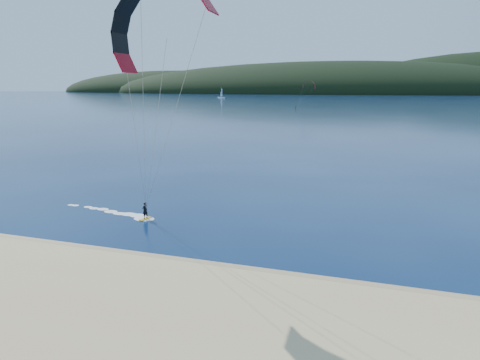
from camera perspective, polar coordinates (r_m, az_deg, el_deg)
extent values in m
plane|color=#08193B|center=(25.21, -16.14, -15.63)|extent=(1800.00, 1800.00, 0.00)
cube|color=#917E54|center=(28.62, -11.22, -11.60)|extent=(220.00, 2.50, 0.10)
ellipsoid|color=black|center=(741.05, 12.14, 12.00)|extent=(840.00, 280.00, 110.00)
ellipsoid|color=black|center=(889.69, -9.69, 12.26)|extent=(520.00, 220.00, 90.00)
cube|color=gold|center=(37.97, -13.35, -5.42)|extent=(0.79, 1.33, 0.07)
imported|color=black|center=(37.73, -13.42, -4.25)|extent=(0.54, 0.66, 1.56)
cylinder|color=gray|center=(31.58, -12.11, 5.79)|extent=(0.02, 0.02, 16.42)
cube|color=gold|center=(221.27, 7.97, 10.01)|extent=(0.99, 1.20, 0.07)
imported|color=black|center=(221.23, 7.98, 10.20)|extent=(0.86, 0.90, 1.47)
cylinder|color=gray|center=(218.08, 8.92, 11.59)|extent=(0.02, 0.02, 13.43)
cube|color=white|center=(436.07, -2.68, 11.69)|extent=(8.07, 3.47, 1.37)
cylinder|color=white|center=(435.96, -2.69, 12.40)|extent=(0.20, 0.20, 10.75)
cube|color=white|center=(437.24, -2.62, 12.40)|extent=(0.37, 2.53, 7.82)
cube|color=white|center=(434.50, -2.75, 12.14)|extent=(0.30, 1.95, 4.89)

